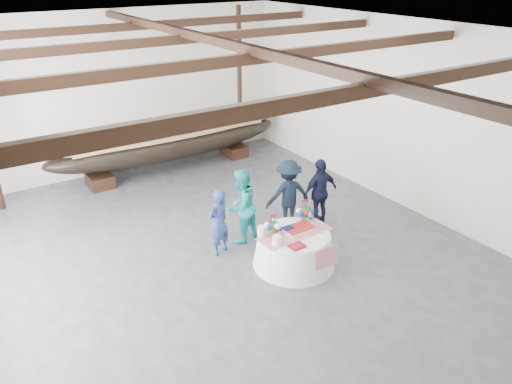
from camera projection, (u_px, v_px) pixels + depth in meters
floor at (227, 259)px, 10.37m from camera, size 10.00×12.00×0.01m
wall_back at (116, 94)px, 13.96m from camera, size 10.00×0.02×4.50m
wall_right at (405, 117)px, 11.91m from camera, size 0.02×12.00×4.50m
ceiling at (220, 35)px, 8.47m from camera, size 10.00×12.00×0.01m
pavilion_structure at (198, 57)px, 9.33m from camera, size 9.80×11.76×4.50m
longboat_display at (170, 142)px, 14.43m from camera, size 7.14×1.43×1.34m
banquet_table at (294, 249)px, 10.05m from camera, size 1.67×1.67×0.72m
tabletop_items at (289, 224)px, 9.95m from camera, size 1.54×1.03×0.40m
guest_woman_blue at (219, 222)px, 10.31m from camera, size 0.62×0.51×1.47m
guest_woman_teal at (241, 206)px, 10.74m from camera, size 0.98×0.87×1.68m
guest_man_left at (288, 194)px, 11.34m from camera, size 1.17×0.84×1.64m
guest_man_right at (320, 192)px, 11.47m from camera, size 0.95×0.40×1.61m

